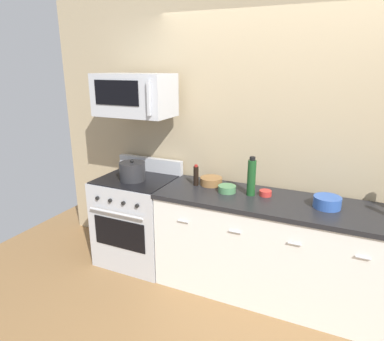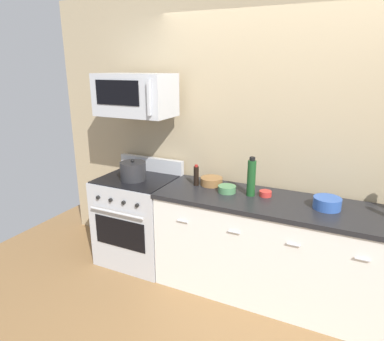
# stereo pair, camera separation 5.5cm
# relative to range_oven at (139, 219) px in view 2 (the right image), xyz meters

# --- Properties ---
(ground_plane) EXTENTS (6.17, 6.17, 0.00)m
(ground_plane) POSITION_rel_range_oven_xyz_m (1.40, -0.00, -0.47)
(ground_plane) COLOR olive
(back_wall) EXTENTS (5.14, 0.10, 2.70)m
(back_wall) POSITION_rel_range_oven_xyz_m (1.40, 0.41, 0.88)
(back_wall) COLOR tan
(back_wall) RESTS_ON ground_plane
(counter_unit) EXTENTS (2.05, 0.66, 0.92)m
(counter_unit) POSITION_rel_range_oven_xyz_m (1.40, -0.00, -0.01)
(counter_unit) COLOR silver
(counter_unit) RESTS_ON ground_plane
(range_oven) EXTENTS (0.76, 0.69, 1.07)m
(range_oven) POSITION_rel_range_oven_xyz_m (0.00, 0.00, 0.00)
(range_oven) COLOR #B7BABF
(range_oven) RESTS_ON ground_plane
(microwave) EXTENTS (0.74, 0.44, 0.40)m
(microwave) POSITION_rel_range_oven_xyz_m (0.00, 0.04, 1.28)
(microwave) COLOR #B7BABF
(bottle_wine_green) EXTENTS (0.07, 0.07, 0.35)m
(bottle_wine_green) POSITION_rel_range_oven_xyz_m (1.18, 0.04, 0.62)
(bottle_wine_green) COLOR #19471E
(bottle_wine_green) RESTS_ON countertop_slab
(bottle_soy_sauce_dark) EXTENTS (0.05, 0.05, 0.20)m
(bottle_soy_sauce_dark) POSITION_rel_range_oven_xyz_m (0.64, 0.07, 0.55)
(bottle_soy_sauce_dark) COLOR black
(bottle_soy_sauce_dark) RESTS_ON countertop_slab
(bowl_blue_mixing) EXTENTS (0.22, 0.22, 0.09)m
(bowl_blue_mixing) POSITION_rel_range_oven_xyz_m (1.82, 0.02, 0.50)
(bowl_blue_mixing) COLOR #2D519E
(bowl_blue_mixing) RESTS_ON countertop_slab
(bowl_green_glaze) EXTENTS (0.16, 0.16, 0.06)m
(bowl_green_glaze) POSITION_rel_range_oven_xyz_m (0.97, 0.02, 0.48)
(bowl_green_glaze) COLOR #477A4C
(bowl_green_glaze) RESTS_ON countertop_slab
(bowl_red_small) EXTENTS (0.11, 0.11, 0.05)m
(bowl_red_small) POSITION_rel_range_oven_xyz_m (1.31, 0.08, 0.48)
(bowl_red_small) COLOR #B72D28
(bowl_red_small) RESTS_ON countertop_slab
(bowl_wooden_salad) EXTENTS (0.21, 0.21, 0.07)m
(bowl_wooden_salad) POSITION_rel_range_oven_xyz_m (0.76, 0.15, 0.49)
(bowl_wooden_salad) COLOR brown
(bowl_wooden_salad) RESTS_ON countertop_slab
(stockpot) EXTENTS (0.26, 0.26, 0.21)m
(stockpot) POSITION_rel_range_oven_xyz_m (0.00, -0.05, 0.54)
(stockpot) COLOR #262628
(stockpot) RESTS_ON range_oven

